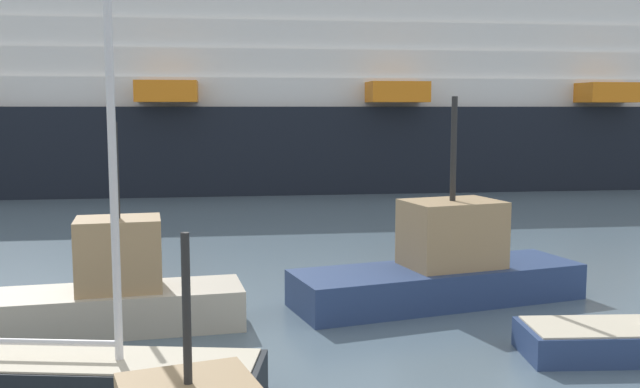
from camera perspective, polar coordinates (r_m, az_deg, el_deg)
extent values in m
cube|color=black|center=(15.36, -17.49, -13.89)|extent=(6.89, 2.60, 0.82)
cube|color=beige|center=(15.22, -17.55, -12.38)|extent=(6.60, 2.43, 0.04)
cylinder|color=silver|center=(14.22, -16.17, 4.68)|extent=(0.16, 0.16, 8.96)
cylinder|color=silver|center=(15.49, -21.02, -10.90)|extent=(3.01, 0.53, 0.13)
cube|color=navy|center=(21.87, 9.31, -7.08)|extent=(9.13, 4.97, 1.07)
cube|color=#A3845B|center=(21.78, 10.39, -3.09)|extent=(3.20, 2.67, 1.97)
cylinder|color=#262626|center=(21.49, 10.53, 3.53)|extent=(0.17, 0.17, 3.06)
cylinder|color=#262626|center=(9.43, -10.52, -8.94)|extent=(0.11, 0.11, 1.97)
cube|color=#BCB29E|center=(19.73, -16.53, -8.82)|extent=(7.25, 3.21, 1.07)
cube|color=#A3845B|center=(19.37, -15.64, -4.60)|extent=(2.37, 1.91, 1.88)
cylinder|color=#262626|center=(19.07, -15.85, 1.79)|extent=(0.14, 0.14, 2.45)
cube|color=black|center=(54.62, -11.32, 3.73)|extent=(106.83, 21.54, 5.84)
cube|color=white|center=(54.56, -11.42, 7.79)|extent=(98.25, 19.23, 1.91)
cube|color=white|center=(54.63, -11.47, 9.79)|extent=(92.35, 18.07, 1.91)
cube|color=white|center=(54.76, -11.52, 11.79)|extent=(86.46, 16.92, 1.91)
cube|color=white|center=(54.97, -11.56, 13.77)|extent=(80.56, 15.76, 1.91)
cube|color=orange|center=(46.85, -12.02, 7.95)|extent=(4.00, 3.21, 1.34)
cube|color=orange|center=(48.11, 6.09, 8.03)|extent=(4.00, 3.21, 1.34)
cube|color=orange|center=(53.62, 21.84, 7.46)|extent=(4.00, 3.21, 1.34)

